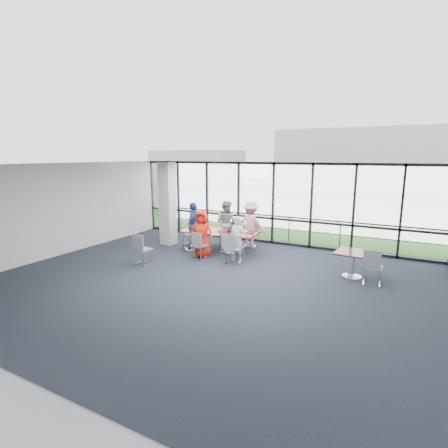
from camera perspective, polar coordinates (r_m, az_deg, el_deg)
The scene contains 42 objects.
floor at distance 9.77m, azimuth -2.51°, elevation -9.59°, with size 12.00×10.00×0.02m, color #1D232D.
ceiling at distance 9.14m, azimuth -2.68°, elevation 9.57°, with size 12.00×10.00×0.04m, color silver.
wall_left at distance 13.37m, azimuth -25.36°, elevation 2.12°, with size 0.10×10.00×3.20m, color silver.
wall_front at distance 5.77m, azimuth -29.04°, elevation -9.02°, with size 12.00×0.10×3.20m, color silver.
curtain_wall_back at distance 13.81m, azimuth 8.01°, elevation 3.35°, with size 12.00×0.10×3.20m, color white.
structural_column at distance 13.77m, azimuth -9.19°, elevation 3.29°, with size 0.50×0.50×3.20m, color silver.
apron at distance 18.79m, azimuth 13.12°, elevation 0.22°, with size 80.00×70.00×0.02m, color slate.
grass_strip at distance 16.89m, azimuth 11.36°, elevation -0.82°, with size 80.00×5.00×0.01m, color #3C6128.
hangar_main at distance 39.87m, azimuth 27.40°, elevation 9.29°, with size 24.00×10.00×6.00m, color silver.
hangar_aux at distance 42.45m, azimuth -4.38°, elevation 9.17°, with size 10.00×6.00×4.00m, color silver.
guard_rail at distance 14.55m, azimuth 8.71°, elevation -0.67°, with size 0.06×0.06×12.00m, color #2D2D33.
main_table at distance 12.50m, azimuth 0.64°, elevation -1.82°, with size 2.21×1.31×0.75m.
side_table_left at distance 12.93m, azimuth -5.15°, elevation -1.56°, with size 0.82×0.82×0.75m.
side_table_right at distance 10.64m, azimuth 20.36°, elevation -4.84°, with size 1.02×1.02×0.75m.
diner_near_left at distance 11.95m, azimuth -3.62°, elevation -1.63°, with size 0.79×0.52×1.62m, color red.
diner_near_right at distance 11.43m, azimuth 2.14°, elevation -2.49°, with size 0.55×0.40×1.51m, color silver.
diner_far_left at distance 13.46m, azimuth 0.34°, elevation 0.14°, with size 0.85×0.53×1.75m, color gray.
diner_far_right at distance 13.16m, azimuth 4.38°, elevation -0.12°, with size 1.14×0.59×1.77m, color pink.
diner_end at distance 13.11m, azimuth -4.96°, elevation -0.24°, with size 1.02×0.56×1.74m, color navy.
chair_main_nl at distance 11.85m, azimuth -4.12°, elevation -3.51°, with size 0.45×0.45×0.91m, color gray, non-canonical shape.
chair_main_nr at distance 11.33m, azimuth 1.50°, elevation -4.02°, with size 0.48×0.48×0.97m, color gray, non-canonical shape.
chair_main_fl at distance 13.76m, azimuth 0.28°, elevation -1.54°, with size 0.42×0.42×0.85m, color gray, non-canonical shape.
chair_main_fr at distance 13.35m, azimuth 4.23°, elevation -1.81°, with size 0.45×0.45×0.93m, color gray, non-canonical shape.
chair_main_end at distance 13.23m, azimuth -5.46°, elevation -2.01°, with size 0.44×0.44×0.89m, color gray, non-canonical shape.
chair_spare_la at distance 11.47m, azimuth -13.18°, elevation -4.07°, with size 0.49×0.49×0.99m, color gray, non-canonical shape.
chair_spare_lb at distance 13.73m, azimuth -5.50°, elevation -1.62°, with size 0.42×0.42×0.85m, color gray, non-canonical shape.
chair_spare_r at distance 10.33m, azimuth 23.11°, elevation -6.46°, with size 0.47×0.47×0.97m, color gray, non-canonical shape.
plate_nl at distance 12.42m, azimuth -2.57°, elevation -1.38°, with size 0.25×0.25×0.01m, color white.
plate_nr at distance 11.89m, azimuth 2.84°, elevation -1.95°, with size 0.25×0.25×0.01m, color white.
plate_fl at distance 12.99m, azimuth -0.71°, elevation -0.81°, with size 0.25×0.25×0.01m, color white.
plate_fr at distance 12.64m, azimuth 3.35°, elevation -1.16°, with size 0.27×0.27×0.01m, color white.
plate_end at distance 12.83m, azimuth -3.11°, elevation -0.98°, with size 0.26×0.26×0.01m, color white.
tumbler_a at distance 12.36m, azimuth -0.90°, elevation -1.12°, with size 0.07×0.07×0.14m, color white.
tumbler_b at distance 12.16m, azimuth 1.50°, elevation -1.35°, with size 0.07×0.07×0.14m, color white.
tumbler_c at distance 12.65m, azimuth 1.47°, elevation -0.85°, with size 0.07×0.07×0.14m, color white.
tumbler_d at distance 12.63m, azimuth -2.80°, elevation -0.87°, with size 0.07×0.07×0.14m, color white.
menu_a at distance 12.08m, azimuth -1.33°, elevation -1.75°, with size 0.30×0.21×0.00m, color silver.
menu_b at distance 11.91m, azimuth 3.91°, elevation -1.97°, with size 0.27×0.19×0.00m, color silver.
menu_c at distance 12.85m, azimuth 2.02°, elevation -0.97°, with size 0.33×0.23×0.00m, color silver.
condiment_caddy at distance 12.49m, azimuth 0.74°, elevation -1.23°, with size 0.10×0.07×0.04m, color black.
ketchup_bottle at distance 12.48m, azimuth 0.83°, elevation -0.91°, with size 0.06×0.06×0.18m, color maroon.
green_bottle at distance 12.49m, azimuth 1.13°, elevation -0.86°, with size 0.05×0.05×0.20m, color #176D34.
Camera 1 is at (4.65, -7.87, 3.45)m, focal length 28.00 mm.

